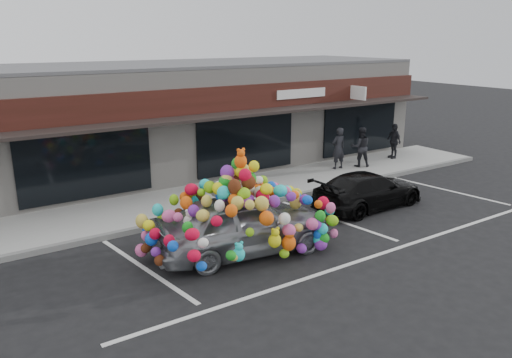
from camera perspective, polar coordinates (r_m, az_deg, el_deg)
ground at (r=13.47m, az=0.62°, el=-7.22°), size 90.00×90.00×0.00m
shop_building at (r=20.19m, az=-13.02°, el=6.59°), size 24.00×7.20×4.31m
sidewalk at (r=16.69m, az=-7.11°, el=-2.43°), size 26.00×3.00×0.15m
kerb at (r=15.43m, az=-4.61°, el=-3.90°), size 26.00×0.18×0.16m
parking_stripe_left at (r=12.30m, az=-12.56°, el=-9.97°), size 0.73×4.37×0.01m
parking_stripe_mid at (r=15.24m, az=8.97°, el=-4.59°), size 0.73×4.37×0.01m
parking_stripe_right at (r=19.16m, az=21.02°, el=-1.20°), size 0.73×4.37×0.01m
lane_line at (r=13.09m, az=13.76°, el=-8.40°), size 14.00×0.12×0.01m
toy_car at (r=12.51m, az=-1.61°, el=-4.41°), size 3.25×5.04×2.80m
black_sedan at (r=16.34m, az=12.69°, el=-1.24°), size 1.75×4.06×1.16m
pedestrian_a at (r=20.35m, az=9.40°, el=3.49°), size 0.64×0.44×1.68m
pedestrian_b at (r=20.87m, az=11.87°, el=3.61°), size 1.00×0.93×1.63m
pedestrian_c at (r=22.71m, az=15.47°, el=4.22°), size 0.96×0.57×1.53m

